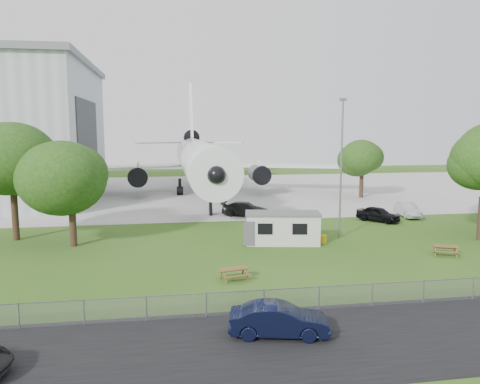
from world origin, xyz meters
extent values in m
plane|color=#466A25|center=(0.00, 0.00, 0.00)|extent=(160.00, 160.00, 0.00)
cube|color=black|center=(0.00, -13.00, 0.01)|extent=(120.00, 8.00, 0.02)
cube|color=#B7B7B2|center=(0.00, 38.00, 0.01)|extent=(120.00, 46.00, 0.03)
cube|color=#2D3033|center=(-16.93, 33.00, 6.75)|extent=(0.16, 16.00, 12.96)
cylinder|color=white|center=(-2.00, 34.00, 5.10)|extent=(5.40, 34.00, 5.40)
cone|color=white|center=(-2.00, 15.00, 5.10)|extent=(5.40, 5.50, 5.40)
cone|color=white|center=(-2.00, 55.00, 5.90)|extent=(4.86, 9.00, 4.86)
cube|color=white|center=(-14.50, 37.20, 3.90)|extent=(21.36, 10.77, 0.36)
cube|color=white|center=(10.50, 37.20, 3.90)|extent=(21.36, 10.77, 0.36)
cube|color=white|center=(-2.00, 55.00, 11.60)|extent=(0.46, 9.96, 12.17)
cylinder|color=#515459|center=(-10.50, 33.50, 3.00)|extent=(2.50, 4.20, 2.50)
cylinder|color=#515459|center=(6.50, 33.50, 3.00)|extent=(2.50, 4.20, 2.50)
cylinder|color=#515459|center=(-2.00, 54.00, 7.90)|extent=(2.60, 4.50, 2.60)
cylinder|color=black|center=(-2.00, 18.50, 1.20)|extent=(0.36, 0.36, 2.40)
cylinder|color=black|center=(-4.80, 35.00, 1.20)|extent=(0.44, 0.44, 2.40)
cylinder|color=black|center=(0.80, 35.00, 1.20)|extent=(0.44, 0.44, 2.40)
cube|color=beige|center=(2.70, 4.93, 1.25)|extent=(6.35, 3.53, 2.50)
cube|color=#59595B|center=(2.70, 4.93, 2.56)|extent=(6.58, 3.76, 0.12)
cylinder|color=gold|center=(6.10, 4.33, 0.35)|extent=(0.50, 0.50, 0.70)
cube|color=gray|center=(0.00, -9.50, 0.00)|extent=(58.00, 0.04, 1.30)
cylinder|color=slate|center=(8.20, 6.20, 6.00)|extent=(0.16, 0.16, 12.00)
cylinder|color=#382619|center=(-19.71, 9.79, 1.99)|extent=(0.56, 0.56, 3.98)
sphere|color=#38641B|center=(-19.71, 9.79, 6.85)|extent=(8.34, 8.34, 8.34)
cylinder|color=#382619|center=(-14.43, 6.77, 1.66)|extent=(0.56, 0.56, 3.31)
sphere|color=#38641B|center=(-14.43, 6.77, 5.70)|extent=(7.21, 7.21, 7.21)
cylinder|color=#382619|center=(19.96, 28.40, 1.54)|extent=(0.56, 0.56, 3.08)
sphere|color=#38641B|center=(19.96, 28.40, 5.30)|extent=(5.99, 5.99, 5.99)
imported|color=black|center=(-1.86, -12.20, 0.76)|extent=(4.85, 2.52, 1.52)
imported|color=black|center=(14.78, 12.31, 0.76)|extent=(4.16, 4.61, 1.52)
imported|color=#B0B2B8|center=(19.06, 14.14, 0.74)|extent=(2.16, 4.69, 1.49)
imported|color=black|center=(1.76, 17.53, 0.76)|extent=(5.67, 3.79, 1.52)
camera|label=1|loc=(-6.96, -32.30, 9.61)|focal=35.00mm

